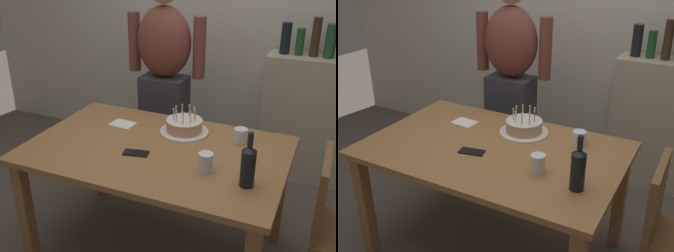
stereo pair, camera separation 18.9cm
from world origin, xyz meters
The scene contains 11 objects.
ground_plane centered at (0.00, 0.00, 0.00)m, with size 10.00×10.00×0.00m, color #564C44.
back_wall centered at (0.00, 1.55, 1.30)m, with size 5.20×0.10×2.60m, color beige.
dining_table centered at (0.00, 0.00, 0.64)m, with size 1.50×0.96×0.74m.
birthday_cake centered at (0.07, 0.26, 0.78)m, with size 0.31×0.31×0.17m.
water_glass_near centered at (0.43, 0.27, 0.78)m, with size 0.08×0.08×0.09m, color silver.
water_glass_far centered at (0.35, -0.13, 0.79)m, with size 0.08×0.08×0.10m, color silver.
wine_bottle centered at (0.58, -0.19, 0.85)m, with size 0.07×0.07×0.29m.
cell_phone centered at (-0.07, -0.12, 0.74)m, with size 0.14×0.07×0.01m, color black.
napkin_stack centered at (-0.34, 0.21, 0.74)m, with size 0.16×0.12×0.01m, color white.
person_man_bearded centered at (-0.29, 0.76, 0.87)m, with size 0.61×0.27×1.66m.
shelf_cabinet centered at (0.76, 1.33, 0.54)m, with size 0.77×0.30×1.34m.
Camera 1 is at (0.90, -1.87, 1.81)m, focal length 42.76 mm.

